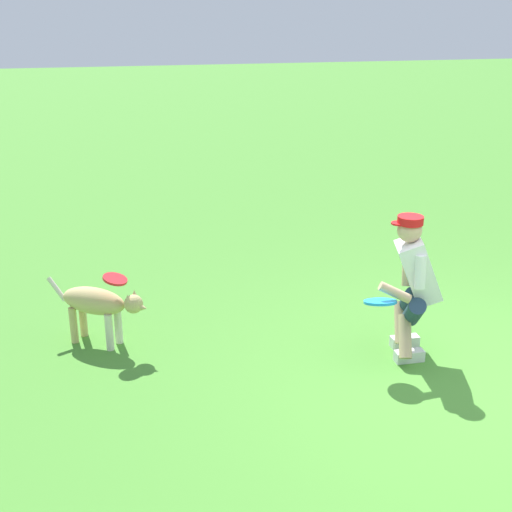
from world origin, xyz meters
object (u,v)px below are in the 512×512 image
(person, at_px, (413,282))
(dog, at_px, (99,304))
(frisbee_flying, at_px, (115,279))
(frisbee_held, at_px, (380,302))

(person, height_order, dog, person)
(dog, height_order, frisbee_flying, frisbee_flying)
(frisbee_flying, xyz_separation_m, frisbee_held, (-2.17, 0.85, -0.06))
(dog, xyz_separation_m, frisbee_held, (-2.33, 0.95, 0.21))
(person, height_order, frisbee_flying, person)
(person, distance_m, dog, 2.82)
(frisbee_held, bearing_deg, person, -157.37)
(dog, relative_size, frisbee_held, 3.25)
(person, xyz_separation_m, dog, (2.68, -0.80, -0.30))
(dog, distance_m, frisbee_held, 2.52)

